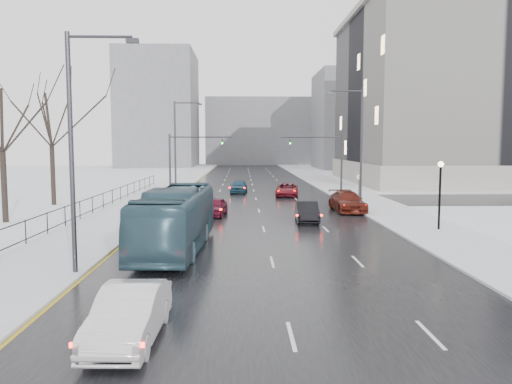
{
  "coord_description": "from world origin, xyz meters",
  "views": [
    {
      "loc": [
        -1.39,
        -0.71,
        5.48
      ],
      "look_at": [
        -0.51,
        30.51,
        2.5
      ],
      "focal_mm": 35.0,
      "sensor_mm": 36.0,
      "label": 1
    }
  ],
  "objects": [
    {
      "name": "mast_signal_left",
      "position": [
        -7.33,
        48.0,
        4.11
      ],
      "size": [
        6.1,
        0.33,
        6.5
      ],
      "color": "#2D2D33",
      "rests_on": "ground"
    },
    {
      "name": "sedan_right_cross",
      "position": [
        3.36,
        51.53,
        0.73
      ],
      "size": [
        2.86,
        5.19,
        1.38
      ],
      "primitive_type": "imported",
      "rotation": [
        0.0,
        0.0,
        -0.12
      ],
      "color": "maroon",
      "rests_on": "road"
    },
    {
      "name": "sidewalk_left",
      "position": [
        -10.5,
        60.0,
        0.08
      ],
      "size": [
        5.0,
        150.0,
        0.16
      ],
      "primitive_type": "cube",
      "color": "silver",
      "rests_on": "ground"
    },
    {
      "name": "sedan_center_far",
      "position": [
        -1.74,
        55.28,
        0.78
      ],
      "size": [
        2.1,
        4.49,
        1.49
      ],
      "primitive_type": "imported",
      "rotation": [
        0.0,
        0.0,
        -0.08
      ],
      "color": "navy",
      "rests_on": "road"
    },
    {
      "name": "civic_building",
      "position": [
        35.0,
        72.0,
        11.21
      ],
      "size": [
        41.0,
        31.0,
        24.8
      ],
      "color": "gray",
      "rests_on": "ground"
    },
    {
      "name": "sedan_left_near",
      "position": [
        -4.52,
        12.8,
        0.8
      ],
      "size": [
        1.72,
        4.63,
        1.51
      ],
      "primitive_type": "imported",
      "rotation": [
        0.0,
        0.0,
        -0.02
      ],
      "color": "silver",
      "rests_on": "road"
    },
    {
      "name": "park_strip",
      "position": [
        -20.0,
        60.0,
        0.06
      ],
      "size": [
        14.0,
        150.0,
        0.12
      ],
      "primitive_type": "cube",
      "color": "white",
      "rests_on": "ground"
    },
    {
      "name": "bus",
      "position": [
        -4.8,
        24.93,
        1.65
      ],
      "size": [
        3.19,
        11.65,
        3.22
      ],
      "primitive_type": "imported",
      "rotation": [
        0.0,
        0.0,
        -0.04
      ],
      "color": "#304F5E",
      "rests_on": "road"
    },
    {
      "name": "cross_road",
      "position": [
        0.0,
        48.0,
        0.02
      ],
      "size": [
        130.0,
        10.0,
        0.04
      ],
      "primitive_type": "cube",
      "color": "black",
      "rests_on": "ground"
    },
    {
      "name": "sedan_right_far",
      "position": [
        7.2,
        39.42,
        0.85
      ],
      "size": [
        2.5,
        5.65,
        1.61
      ],
      "primitive_type": "imported",
      "rotation": [
        0.0,
        0.0,
        0.04
      ],
      "color": "#4F150D",
      "rests_on": "road"
    },
    {
      "name": "lamppost_r_mid",
      "position": [
        11.0,
        30.0,
        2.94
      ],
      "size": [
        0.36,
        0.36,
        4.28
      ],
      "color": "black",
      "rests_on": "sidewalk_right"
    },
    {
      "name": "bldg_far_left",
      "position": [
        -22.0,
        125.0,
        14.0
      ],
      "size": [
        18.0,
        22.0,
        28.0
      ],
      "primitive_type": "cube",
      "color": "slate",
      "rests_on": "ground"
    },
    {
      "name": "bldg_far_center",
      "position": [
        4.0,
        140.0,
        9.0
      ],
      "size": [
        30.0,
        18.0,
        18.0
      ],
      "primitive_type": "cube",
      "color": "slate",
      "rests_on": "ground"
    },
    {
      "name": "streetlight_r_mid",
      "position": [
        8.17,
        40.0,
        5.62
      ],
      "size": [
        2.95,
        0.25,
        10.0
      ],
      "color": "#2D2D33",
      "rests_on": "ground"
    },
    {
      "name": "sedan_center_near",
      "position": [
        -3.5,
        37.2,
        0.74
      ],
      "size": [
        2.12,
        4.27,
        1.4
      ],
      "primitive_type": "imported",
      "rotation": [
        0.0,
        0.0,
        -0.12
      ],
      "color": "#590F23",
      "rests_on": "road"
    },
    {
      "name": "road",
      "position": [
        0.0,
        60.0,
        0.02
      ],
      "size": [
        16.0,
        150.0,
        0.04
      ],
      "primitive_type": "cube",
      "color": "black",
      "rests_on": "ground"
    },
    {
      "name": "mast_signal_right",
      "position": [
        7.33,
        48.0,
        4.11
      ],
      "size": [
        6.1,
        0.33,
        6.5
      ],
      "color": "#2D2D33",
      "rests_on": "ground"
    },
    {
      "name": "bldg_far_right",
      "position": [
        28.0,
        115.0,
        11.0
      ],
      "size": [
        24.0,
        20.0,
        22.0
      ],
      "primitive_type": "cube",
      "color": "slate",
      "rests_on": "ground"
    },
    {
      "name": "iron_fence",
      "position": [
        -13.0,
        30.0,
        0.91
      ],
      "size": [
        0.06,
        70.0,
        1.3
      ],
      "color": "black",
      "rests_on": "sidewalk_left"
    },
    {
      "name": "sedan_right_near",
      "position": [
        3.18,
        34.0,
        0.75
      ],
      "size": [
        1.72,
        4.4,
        1.43
      ],
      "primitive_type": "imported",
      "rotation": [
        0.0,
        0.0,
        -0.05
      ],
      "color": "black",
      "rests_on": "road"
    },
    {
      "name": "streetlight_l_far",
      "position": [
        -8.17,
        52.0,
        5.62
      ],
      "size": [
        2.95,
        0.25,
        10.0
      ],
      "color": "#2D2D33",
      "rests_on": "ground"
    },
    {
      "name": "tree_park_d",
      "position": [
        -17.8,
        34.0,
        0.0
      ],
      "size": [
        8.75,
        8.75,
        12.5
      ],
      "primitive_type": null,
      "color": "black",
      "rests_on": "ground"
    },
    {
      "name": "tree_park_e",
      "position": [
        -18.2,
        44.0,
        0.0
      ],
      "size": [
        9.45,
        9.45,
        13.5
      ],
      "primitive_type": null,
      "color": "black",
      "rests_on": "ground"
    },
    {
      "name": "streetlight_l_near",
      "position": [
        -8.17,
        20.0,
        5.62
      ],
      "size": [
        2.95,
        0.25,
        10.0
      ],
      "color": "#2D2D33",
      "rests_on": "ground"
    },
    {
      "name": "no_uturn_sign",
      "position": [
        9.2,
        44.0,
        2.3
      ],
      "size": [
        0.6,
        0.06,
        2.7
      ],
      "color": "#2D2D33",
      "rests_on": "sidewalk_right"
    },
    {
      "name": "sidewalk_right",
      "position": [
        10.5,
        60.0,
        0.08
      ],
      "size": [
        5.0,
        150.0,
        0.16
      ],
      "primitive_type": "cube",
      "color": "silver",
      "rests_on": "ground"
    }
  ]
}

